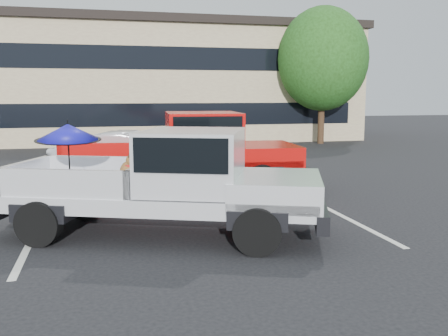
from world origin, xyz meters
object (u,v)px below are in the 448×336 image
at_px(silver_pickup, 179,177).
at_px(silver_sedan, 135,158).
at_px(red_pickup, 196,149).
at_px(tree_back, 226,63).
at_px(tree_right, 323,59).

height_order(silver_pickup, silver_sedan, silver_pickup).
bearing_deg(red_pickup, silver_sedan, 137.77).
xyz_separation_m(tree_back, silver_sedan, (-6.91, -17.47, -3.68)).
distance_m(tree_right, silver_sedan, 14.14).
height_order(red_pickup, silver_sedan, red_pickup).
height_order(tree_back, silver_pickup, tree_back).
bearing_deg(silver_pickup, tree_back, 95.56).
xyz_separation_m(tree_back, red_pickup, (-5.46, -19.00, -3.30)).
height_order(silver_pickup, red_pickup, silver_pickup).
bearing_deg(red_pickup, silver_pickup, -100.25).
bearing_deg(tree_back, tree_right, -69.44).
height_order(tree_back, silver_sedan, tree_back).
bearing_deg(silver_sedan, tree_right, -26.81).
bearing_deg(red_pickup, tree_right, 56.80).
xyz_separation_m(tree_back, silver_pickup, (-6.46, -22.85, -3.36)).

